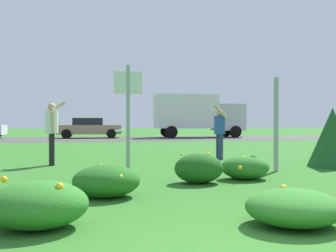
{
  "coord_description": "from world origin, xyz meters",
  "views": [
    {
      "loc": [
        -1.62,
        -2.45,
        1.16
      ],
      "look_at": [
        0.35,
        8.53,
        1.05
      ],
      "focal_mm": 42.41,
      "sensor_mm": 36.0,
      "label": 1
    }
  ],
  "objects": [
    {
      "name": "daylily_clump_mid_right",
      "position": [
        0.28,
        4.82,
        0.28
      ],
      "size": [
        0.93,
        0.77,
        0.56
      ],
      "color": "#1E5619",
      "rests_on": "ground"
    },
    {
      "name": "evergreen_shrub_side",
      "position": [
        4.34,
        6.82,
        0.76
      ],
      "size": [
        1.26,
        1.26,
        1.53
      ],
      "primitive_type": "cone",
      "color": "#1E5123",
      "rests_on": "ground"
    },
    {
      "name": "highway_strip",
      "position": [
        0.0,
        24.88,
        0.0
      ],
      "size": [
        120.0,
        8.19,
        0.01
      ],
      "primitive_type": "cube",
      "color": "#424244",
      "rests_on": "ground"
    },
    {
      "name": "ground_plane",
      "position": [
        0.0,
        12.44,
        0.0
      ],
      "size": [
        120.0,
        120.0,
        0.0
      ],
      "primitive_type": "plane",
      "color": "#2D6B23"
    },
    {
      "name": "sign_post_near_path",
      "position": [
        -1.01,
        5.44,
        1.39
      ],
      "size": [
        0.56,
        0.1,
        2.29
      ],
      "color": "#93969B",
      "rests_on": "ground"
    },
    {
      "name": "frisbee_pale_blue",
      "position": [
        -0.98,
        8.93,
        0.92
      ],
      "size": [
        0.28,
        0.28,
        0.07
      ],
      "color": "#ADD6E5"
    },
    {
      "name": "highway_center_stripe",
      "position": [
        0.0,
        24.88,
        0.01
      ],
      "size": [
        120.0,
        0.16,
        0.0
      ],
      "primitive_type": "cube",
      "color": "yellow",
      "rests_on": "ground"
    },
    {
      "name": "box_truck_silver",
      "position": [
        5.86,
        26.73,
        1.8
      ],
      "size": [
        6.7,
        2.46,
        3.2
      ],
      "color": "#B7BABF",
      "rests_on": "ground"
    },
    {
      "name": "daylily_clump_mid_left",
      "position": [
        -1.48,
        3.71,
        0.25
      ],
      "size": [
        1.04,
        0.92,
        0.5
      ],
      "color": "#23661E",
      "rests_on": "ground"
    },
    {
      "name": "sign_post_by_roadside",
      "position": [
        2.5,
        6.2,
        1.1
      ],
      "size": [
        0.07,
        0.1,
        2.2
      ],
      "color": "#93969B",
      "rests_on": "ground"
    },
    {
      "name": "car_tan_center_left",
      "position": [
        -2.19,
        26.73,
        0.74
      ],
      "size": [
        4.5,
        2.0,
        1.45
      ],
      "color": "#937F60",
      "rests_on": "ground"
    },
    {
      "name": "person_catcher_blue_shirt",
      "position": [
        2.08,
        9.24,
        0.93
      ],
      "size": [
        0.45,
        0.53,
        1.7
      ],
      "color": "#2D4C9E",
      "rests_on": "ground"
    },
    {
      "name": "daylily_clump_front_right",
      "position": [
        -2.26,
        2.03,
        0.26
      ],
      "size": [
        1.1,
        0.94,
        0.56
      ],
      "color": "#2D7526",
      "rests_on": "ground"
    },
    {
      "name": "daylily_clump_front_center",
      "position": [
        0.54,
        1.64,
        0.21
      ],
      "size": [
        1.09,
        1.01,
        0.42
      ],
      "color": "#2D7526",
      "rests_on": "ground"
    },
    {
      "name": "person_thrower_white_shirt",
      "position": [
        -2.81,
        8.51,
        1.0
      ],
      "size": [
        0.55,
        0.54,
        1.73
      ],
      "color": "silver",
      "rests_on": "ground"
    },
    {
      "name": "daylily_clump_front_left",
      "position": [
        1.33,
        5.16,
        0.24
      ],
      "size": [
        0.99,
        0.83,
        0.48
      ],
      "color": "#2D7526",
      "rests_on": "ground"
    }
  ]
}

